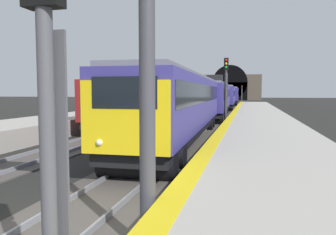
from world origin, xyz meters
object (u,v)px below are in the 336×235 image
Objects in this scene: train_adjacent_platform at (169,98)px; railway_signal_far at (242,92)px; train_main_approaching at (221,96)px; railway_signal_mid at (226,85)px; railway_signal_near at (47,92)px.

train_adjacent_platform reaches higher than railway_signal_far.
train_main_approaching is 13.23× the size of railway_signal_mid.
railway_signal_mid is at bearing 0.00° from railway_signal_far.
railway_signal_far is at bearing -6.38° from train_adjacent_platform.
railway_signal_near is (-34.46, -6.98, 0.69)m from train_adjacent_platform.
railway_signal_mid reaches higher than train_main_approaching.
train_adjacent_platform is 10.80m from railway_signal_mid.
train_adjacent_platform is at bearing -29.59° from train_main_approaching.
train_adjacent_platform is 35.16m from railway_signal_near.
railway_signal_far is at bearing -180.00° from railway_signal_mid.
railway_signal_near is (-44.09, -1.82, 0.67)m from train_main_approaching.
train_main_approaching is at bearing -177.64° from railway_signal_near.
railway_signal_near is 1.02× the size of railway_signal_far.
railway_signal_near is at bearing -168.13° from train_adjacent_platform.
railway_signal_near is 0.82× the size of railway_signal_mid.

